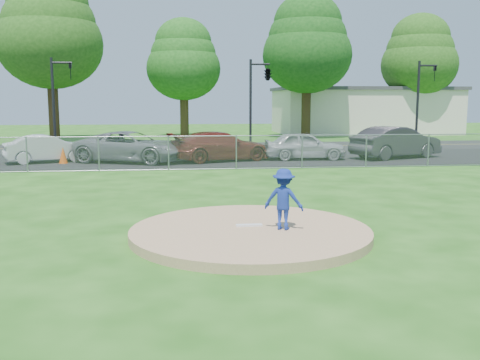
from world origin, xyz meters
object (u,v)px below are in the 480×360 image
object	(u,v)px
pitcher	(284,199)
parked_car_charcoal	(396,142)
traffic_signal_center	(266,76)
traffic_signal_left	(57,95)
traffic_signal_right	(421,96)
tree_left	(50,31)
parked_car_darkred	(220,146)
tree_far_right	(420,55)
traffic_cone	(63,155)
tree_right	(307,44)
parked_car_pearl	(305,146)
parked_car_gray	(131,147)
tree_center	(184,59)
parked_car_white	(48,149)
commercial_building	(363,110)

from	to	relation	value
pitcher	parked_car_charcoal	world-z (taller)	parked_car_charcoal
traffic_signal_center	parked_car_charcoal	bearing A→B (deg)	-46.05
traffic_signal_left	traffic_signal_right	world-z (taller)	same
tree_left	parked_car_charcoal	bearing A→B (deg)	-35.99
traffic_signal_right	traffic_signal_left	bearing A→B (deg)	180.00
traffic_signal_center	parked_car_darkred	world-z (taller)	traffic_signal_center
traffic_signal_left	parked_car_darkred	size ratio (longest dim) A/B	1.09
tree_far_right	parked_car_charcoal	xyz separation A→B (m)	(-10.00, -19.25, -6.21)
traffic_signal_center	traffic_cone	distance (m)	13.72
tree_right	parked_car_pearl	xyz separation A→B (m)	(-4.02, -16.37, -6.92)
tree_left	tree_far_right	distance (m)	31.28
traffic_signal_center	pitcher	bearing A→B (deg)	-98.34
tree_far_right	traffic_cone	distance (m)	34.28
parked_car_gray	parked_car_charcoal	bearing A→B (deg)	-67.07
tree_center	traffic_signal_right	xyz separation A→B (m)	(15.24, -12.00, -3.11)
traffic_signal_center	parked_car_darkred	size ratio (longest dim) A/B	1.09
traffic_signal_center	parked_car_gray	bearing A→B (deg)	-139.81
traffic_cone	parked_car_white	xyz separation A→B (m)	(-0.86, 0.65, 0.28)
parked_car_charcoal	parked_car_darkred	bearing A→B (deg)	69.70
parked_car_pearl	traffic_signal_center	bearing A→B (deg)	11.28
tree_center	tree_far_right	size ratio (longest dim) A/B	0.92
traffic_signal_right	parked_car_gray	distance (m)	19.49
tree_right	parked_car_pearl	size ratio (longest dim) A/B	2.75
commercial_building	parked_car_pearl	distance (m)	24.98
tree_far_right	parked_car_white	world-z (taller)	tree_far_right
parked_car_pearl	tree_center	bearing A→B (deg)	20.30
traffic_signal_left	pitcher	distance (m)	24.25
traffic_signal_left	parked_car_charcoal	xyz separation A→B (m)	(18.76, -6.25, -2.51)
tree_center	traffic_signal_right	bearing A→B (deg)	-38.22
traffic_signal_left	traffic_signal_right	xyz separation A→B (m)	(23.00, 0.00, 0.00)
pitcher	tree_center	bearing A→B (deg)	-62.40
traffic_signal_center	traffic_cone	world-z (taller)	traffic_signal_center
parked_car_white	parked_car_darkred	size ratio (longest dim) A/B	0.80
tree_left	tree_right	size ratio (longest dim) A/B	1.08
pitcher	parked_car_pearl	distance (m)	16.37
tree_right	traffic_signal_left	size ratio (longest dim) A/B	2.08
pitcher	parked_car_darkred	bearing A→B (deg)	-64.66
traffic_signal_right	commercial_building	bearing A→B (deg)	83.71
commercial_building	parked_car_gray	size ratio (longest dim) A/B	2.98
tree_center	parked_car_charcoal	xyz separation A→B (m)	(11.00, -18.25, -5.62)
tree_left	tree_far_right	world-z (taller)	tree_left
tree_left	tree_far_right	xyz separation A→B (m)	(31.00, 4.00, -1.18)
traffic_signal_right	parked_car_charcoal	size ratio (longest dim) A/B	1.10
tree_left	commercial_building	bearing A→B (deg)	14.53
pitcher	parked_car_charcoal	distance (m)	18.43
commercial_building	parked_car_white	xyz separation A→B (m)	(-24.01, -22.19, -1.47)
traffic_cone	parked_car_charcoal	bearing A→B (deg)	1.97
commercial_building	parked_car_darkred	distance (m)	27.41
parked_car_gray	traffic_signal_right	bearing A→B (deg)	-48.56
parked_car_white	parked_car_gray	size ratio (longest dim) A/B	0.75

